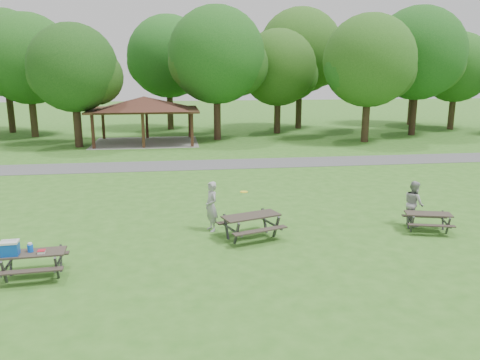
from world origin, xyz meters
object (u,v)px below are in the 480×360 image
object	(u,v)px
picnic_table_middle	(251,221)
frisbee_thrower	(211,206)
frisbee_catcher	(414,203)
picnic_table_near	(25,254)

from	to	relation	value
picnic_table_middle	frisbee_thrower	size ratio (longest dim) A/B	1.31
picnic_table_middle	frisbee_catcher	bearing A→B (deg)	5.14
picnic_table_near	frisbee_catcher	size ratio (longest dim) A/B	1.09
picnic_table_near	frisbee_thrower	bearing A→B (deg)	31.13
picnic_table_middle	frisbee_thrower	world-z (taller)	frisbee_thrower
picnic_table_near	picnic_table_middle	world-z (taller)	picnic_table_near
picnic_table_middle	frisbee_catcher	xyz separation A→B (m)	(6.33, 0.57, 0.22)
frisbee_thrower	frisbee_catcher	distance (m)	7.65
picnic_table_near	picnic_table_middle	distance (m)	7.20
picnic_table_near	picnic_table_middle	bearing A→B (deg)	18.91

